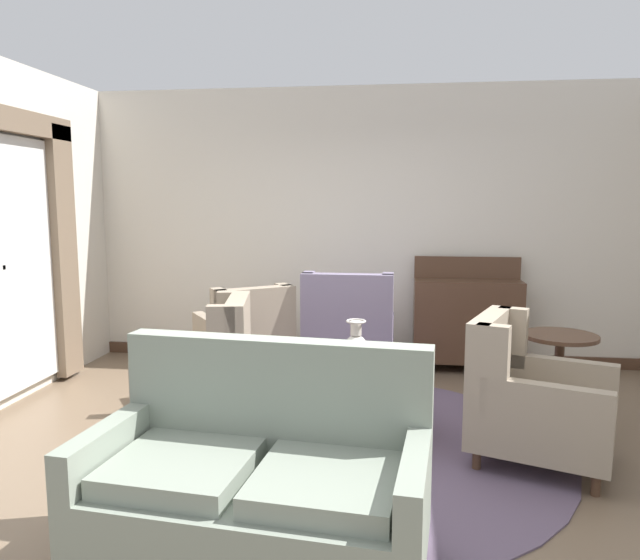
{
  "coord_description": "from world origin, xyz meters",
  "views": [
    {
      "loc": [
        0.36,
        -3.7,
        1.74
      ],
      "look_at": [
        -0.2,
        0.62,
        1.15
      ],
      "focal_mm": 33.19,
      "sensor_mm": 36.0,
      "label": 1
    }
  ],
  "objects_px": {
    "porcelain_vase": "(356,349)",
    "settee": "(259,480)",
    "armchair_near_sideboard": "(530,401)",
    "armchair_far_left": "(246,342)",
    "coffee_table": "(363,380)",
    "armchair_near_window": "(349,337)",
    "armchair_back_corner": "(206,373)",
    "side_table": "(559,371)",
    "sideboard": "(467,320)"
  },
  "relations": [
    {
      "from": "porcelain_vase",
      "to": "settee",
      "type": "bearing_deg",
      "value": -102.46
    },
    {
      "from": "armchair_near_sideboard",
      "to": "armchair_far_left",
      "type": "height_order",
      "value": "armchair_near_sideboard"
    },
    {
      "from": "settee",
      "to": "coffee_table",
      "type": "bearing_deg",
      "value": 82.04
    },
    {
      "from": "coffee_table",
      "to": "porcelain_vase",
      "type": "relative_size",
      "value": 2.45
    },
    {
      "from": "coffee_table",
      "to": "porcelain_vase",
      "type": "bearing_deg",
      "value": -135.8
    },
    {
      "from": "armchair_near_sideboard",
      "to": "armchair_near_window",
      "type": "xyz_separation_m",
      "value": [
        -1.33,
        1.54,
        0.03
      ]
    },
    {
      "from": "armchair_near_sideboard",
      "to": "porcelain_vase",
      "type": "bearing_deg",
      "value": 99.64
    },
    {
      "from": "porcelain_vase",
      "to": "armchair_far_left",
      "type": "distance_m",
      "value": 1.58
    },
    {
      "from": "coffee_table",
      "to": "armchair_back_corner",
      "type": "xyz_separation_m",
      "value": [
        -1.2,
        0.02,
        0.01
      ]
    },
    {
      "from": "armchair_back_corner",
      "to": "side_table",
      "type": "bearing_deg",
      "value": 87.31
    },
    {
      "from": "armchair_back_corner",
      "to": "settee",
      "type": "bearing_deg",
      "value": 15.54
    },
    {
      "from": "coffee_table",
      "to": "sideboard",
      "type": "bearing_deg",
      "value": 62.65
    },
    {
      "from": "armchair_far_left",
      "to": "side_table",
      "type": "xyz_separation_m",
      "value": [
        2.63,
        -0.66,
        0.02
      ]
    },
    {
      "from": "porcelain_vase",
      "to": "coffee_table",
      "type": "bearing_deg",
      "value": 44.2
    },
    {
      "from": "coffee_table",
      "to": "armchair_back_corner",
      "type": "height_order",
      "value": "armchair_back_corner"
    },
    {
      "from": "porcelain_vase",
      "to": "armchair_back_corner",
      "type": "height_order",
      "value": "armchair_back_corner"
    },
    {
      "from": "coffee_table",
      "to": "armchair_near_window",
      "type": "bearing_deg",
      "value": 99.34
    },
    {
      "from": "porcelain_vase",
      "to": "armchair_far_left",
      "type": "height_order",
      "value": "armchair_far_left"
    },
    {
      "from": "side_table",
      "to": "sideboard",
      "type": "bearing_deg",
      "value": 109.78
    },
    {
      "from": "armchair_near_sideboard",
      "to": "coffee_table",
      "type": "bearing_deg",
      "value": 96.63
    },
    {
      "from": "porcelain_vase",
      "to": "side_table",
      "type": "distance_m",
      "value": 1.6
    },
    {
      "from": "settee",
      "to": "armchair_near_window",
      "type": "relative_size",
      "value": 1.52
    },
    {
      "from": "porcelain_vase",
      "to": "settee",
      "type": "height_order",
      "value": "settee"
    },
    {
      "from": "settee",
      "to": "armchair_near_sideboard",
      "type": "bearing_deg",
      "value": 47.26
    },
    {
      "from": "porcelain_vase",
      "to": "armchair_back_corner",
      "type": "distance_m",
      "value": 1.17
    },
    {
      "from": "armchair_near_window",
      "to": "armchair_far_left",
      "type": "bearing_deg",
      "value": 13.09
    },
    {
      "from": "armchair_near_sideboard",
      "to": "armchair_back_corner",
      "type": "relative_size",
      "value": 1.07
    },
    {
      "from": "porcelain_vase",
      "to": "side_table",
      "type": "relative_size",
      "value": 0.5
    },
    {
      "from": "settee",
      "to": "sideboard",
      "type": "xyz_separation_m",
      "value": [
        1.35,
        3.46,
        0.11
      ]
    },
    {
      "from": "armchair_near_window",
      "to": "armchair_near_sideboard",
      "type": "bearing_deg",
      "value": 131.5
    },
    {
      "from": "armchair_near_sideboard",
      "to": "side_table",
      "type": "xyz_separation_m",
      "value": [
        0.35,
        0.67,
        0.02
      ]
    },
    {
      "from": "settee",
      "to": "armchair_near_window",
      "type": "distance_m",
      "value": 2.88
    },
    {
      "from": "porcelain_vase",
      "to": "armchair_near_window",
      "type": "relative_size",
      "value": 0.34
    },
    {
      "from": "coffee_table",
      "to": "sideboard",
      "type": "distance_m",
      "value": 2.07
    },
    {
      "from": "coffee_table",
      "to": "armchair_near_window",
      "type": "height_order",
      "value": "armchair_near_window"
    },
    {
      "from": "armchair_near_sideboard",
      "to": "settee",
      "type": "bearing_deg",
      "value": 152.26
    },
    {
      "from": "coffee_table",
      "to": "side_table",
      "type": "relative_size",
      "value": 1.24
    },
    {
      "from": "settee",
      "to": "armchair_far_left",
      "type": "height_order",
      "value": "settee"
    },
    {
      "from": "armchair_back_corner",
      "to": "side_table",
      "type": "height_order",
      "value": "armchair_back_corner"
    },
    {
      "from": "armchair_far_left",
      "to": "settee",
      "type": "bearing_deg",
      "value": 70.43
    },
    {
      "from": "coffee_table",
      "to": "porcelain_vase",
      "type": "distance_m",
      "value": 0.26
    },
    {
      "from": "armchair_near_sideboard",
      "to": "side_table",
      "type": "height_order",
      "value": "armchair_near_sideboard"
    },
    {
      "from": "armchair_near_sideboard",
      "to": "side_table",
      "type": "distance_m",
      "value": 0.75
    },
    {
      "from": "armchair_near_sideboard",
      "to": "armchair_far_left",
      "type": "xyz_separation_m",
      "value": [
        -2.27,
        1.33,
        0.0
      ]
    },
    {
      "from": "armchair_near_sideboard",
      "to": "armchair_near_window",
      "type": "height_order",
      "value": "armchair_near_window"
    },
    {
      "from": "armchair_back_corner",
      "to": "armchair_near_window",
      "type": "bearing_deg",
      "value": 130.77
    },
    {
      "from": "settee",
      "to": "armchair_near_window",
      "type": "height_order",
      "value": "armchair_near_window"
    },
    {
      "from": "armchair_near_window",
      "to": "armchair_back_corner",
      "type": "bearing_deg",
      "value": 51.92
    },
    {
      "from": "armchair_near_window",
      "to": "sideboard",
      "type": "height_order",
      "value": "sideboard"
    },
    {
      "from": "settee",
      "to": "side_table",
      "type": "distance_m",
      "value": 2.74
    }
  ]
}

